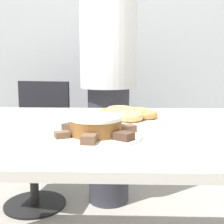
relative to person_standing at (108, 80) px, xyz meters
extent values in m
cube|color=#B2B7BC|center=(0.05, 0.64, 0.41)|extent=(8.00, 0.05, 2.60)
cube|color=silver|center=(0.05, -0.97, -0.14)|extent=(1.57, 1.01, 0.03)
cylinder|color=#383842|center=(0.00, 0.00, -0.47)|extent=(0.29, 0.29, 0.84)
cylinder|color=white|center=(0.00, 0.00, 0.28)|extent=(0.39, 0.39, 0.67)
cylinder|color=black|center=(-0.53, -0.10, -0.88)|extent=(0.44, 0.44, 0.01)
cylinder|color=#262626|center=(-0.53, -0.10, -0.68)|extent=(0.06, 0.06, 0.40)
cube|color=black|center=(-0.53, -0.10, -0.46)|extent=(0.52, 0.52, 0.04)
cube|color=black|center=(-0.49, 0.10, -0.23)|extent=(0.39, 0.10, 0.42)
cylinder|color=white|center=(0.01, -1.13, -0.12)|extent=(0.32, 0.32, 0.01)
cylinder|color=white|center=(0.11, -0.78, -0.12)|extent=(0.35, 0.35, 0.01)
cylinder|color=brown|center=(0.01, -1.13, -0.09)|extent=(0.18, 0.18, 0.05)
cylinder|color=white|center=(0.01, -1.13, -0.06)|extent=(0.18, 0.18, 0.01)
cube|color=brown|center=(0.11, -1.08, -0.10)|extent=(0.07, 0.07, 0.02)
cube|color=brown|center=(0.02, -1.01, -0.10)|extent=(0.05, 0.05, 0.02)
cube|color=#513828|center=(-0.09, -1.06, -0.10)|extent=(0.07, 0.07, 0.02)
cube|color=brown|center=(-0.10, -1.18, -0.11)|extent=(0.06, 0.06, 0.02)
cube|color=brown|center=(-0.01, -1.25, -0.10)|extent=(0.05, 0.06, 0.03)
cube|color=#513828|center=(0.10, -1.20, -0.10)|extent=(0.07, 0.07, 0.02)
torus|color=tan|center=(0.11, -0.78, -0.10)|extent=(0.12, 0.12, 0.04)
torus|color=#D18E4C|center=(0.03, -0.75, -0.10)|extent=(0.10, 0.10, 0.03)
torus|color=#E5AD66|center=(0.06, -0.83, -0.10)|extent=(0.12, 0.12, 0.04)
torus|color=#E5AD66|center=(0.13, -0.88, -0.10)|extent=(0.11, 0.11, 0.04)
torus|color=#C68447|center=(0.19, -0.82, -0.10)|extent=(0.12, 0.12, 0.03)
torus|color=tan|center=(0.17, -0.74, -0.10)|extent=(0.12, 0.12, 0.03)
torus|color=#E5AD66|center=(0.09, -0.72, -0.10)|extent=(0.13, 0.13, 0.04)
camera|label=1|loc=(0.09, -2.18, 0.14)|focal=50.00mm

